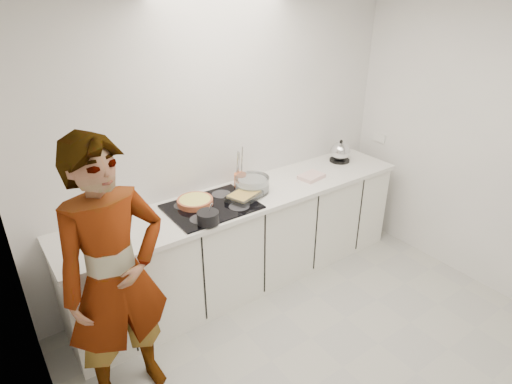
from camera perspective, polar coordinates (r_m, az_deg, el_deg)
floor at (r=3.50m, az=11.52°, el=-21.90°), size 3.60×3.20×0.00m
wall_back at (r=3.82m, az=-4.20°, el=6.53°), size 3.60×0.00×2.60m
wall_left at (r=1.96m, az=-26.00°, el=-17.76°), size 0.00×3.20×2.60m
wall_right at (r=4.15m, az=30.53°, el=4.47°), size 0.02×3.20×2.60m
base_cabinets at (r=3.96m, az=-1.35°, el=-6.63°), size 3.20×0.58×0.87m
countertop at (r=3.73m, az=-1.42°, el=-0.74°), size 3.24×0.64×0.04m
hob at (r=3.54m, az=-5.94°, el=-1.95°), size 0.72×0.54×0.01m
tart_dish at (r=3.57m, az=-8.12°, el=-1.22°), size 0.38×0.38×0.05m
saucepan at (r=3.27m, az=-6.40°, el=-3.40°), size 0.22×0.22×0.16m
baking_dish at (r=3.62m, az=-1.58°, el=-0.50°), size 0.33×0.29×0.05m
mixing_bowl at (r=3.77m, az=-0.50°, el=0.95°), size 0.39×0.39×0.14m
tea_towel at (r=4.08m, az=7.40°, el=2.07°), size 0.25×0.20×0.04m
kettle at (r=4.50m, az=11.16°, el=5.22°), size 0.25×0.25×0.23m
utensil_crock at (r=3.84m, az=-2.11°, el=1.52°), size 0.14×0.14×0.14m
cook at (r=2.82m, az=-18.23°, el=-10.97°), size 0.72×0.50×1.87m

